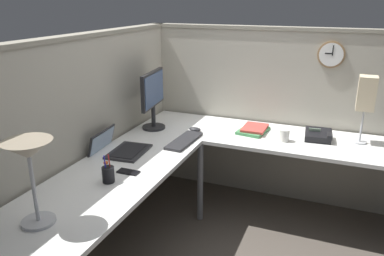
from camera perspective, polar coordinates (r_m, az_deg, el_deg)
ground_plane at (r=3.22m, az=2.91°, el=-15.33°), size 6.80×6.80×0.00m
cubicle_wall_back at (r=2.94m, az=-15.51°, el=-2.07°), size 2.57×0.12×1.58m
cubicle_wall_right at (r=3.59m, az=11.70°, el=2.05°), size 0.12×2.37×1.58m
desk at (r=2.77m, az=3.06°, el=-6.29°), size 2.35×2.15×0.73m
monitor at (r=3.26m, az=-5.88°, el=4.84°), size 0.46×0.20×0.50m
laptop at (r=2.88m, az=-11.20°, el=-2.96°), size 0.37×0.41×0.22m
keyboard at (r=3.01m, az=-1.17°, el=-1.93°), size 0.44×0.16×0.02m
computer_mouse at (r=3.25m, az=0.45°, el=-0.19°), size 0.06×0.10×0.03m
desk_lamp_dome at (r=1.98m, az=-23.25°, el=-3.97°), size 0.24×0.24×0.44m
pen_cup at (r=2.42m, az=-12.45°, el=-6.77°), size 0.08×0.08×0.18m
cell_phone at (r=2.53m, az=-9.52°, el=-6.50°), size 0.07×0.14×0.01m
office_phone at (r=3.21m, az=18.50°, el=-1.10°), size 0.21×0.22×0.11m
book_stack at (r=3.28m, az=9.23°, el=-0.21°), size 0.31×0.25×0.04m
desk_lamp_paper at (r=3.17m, az=24.67°, el=4.47°), size 0.13×0.13×0.53m
coffee_mug at (r=3.11m, az=13.66°, el=-1.07°), size 0.08×0.08×0.10m
wall_clock at (r=3.37m, az=20.14°, el=10.30°), size 0.04×0.22×0.22m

